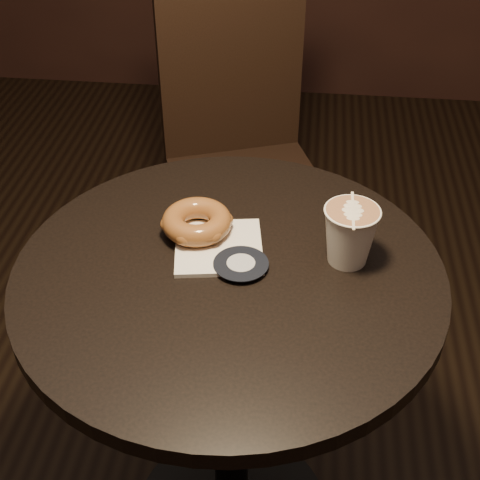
# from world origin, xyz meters

# --- Properties ---
(cafe_table) EXTENTS (0.70, 0.70, 0.75)m
(cafe_table) POSITION_xyz_m (0.00, 0.00, 0.55)
(cafe_table) COLOR black
(cafe_table) RESTS_ON ground
(chair) EXTENTS (0.51, 0.51, 0.99)m
(chair) POSITION_xyz_m (-0.07, 0.80, 0.55)
(chair) COLOR black
(chair) RESTS_ON ground
(pastry_bag) EXTENTS (0.16, 0.16, 0.01)m
(pastry_bag) POSITION_xyz_m (-0.02, 0.05, 0.75)
(pastry_bag) COLOR white
(pastry_bag) RESTS_ON cafe_table
(doughnut) EXTENTS (0.12, 0.12, 0.04)m
(doughnut) POSITION_xyz_m (-0.06, 0.08, 0.78)
(doughnut) COLOR brown
(doughnut) RESTS_ON pastry_bag
(latte_cup) EXTENTS (0.09, 0.09, 0.10)m
(latte_cup) POSITION_xyz_m (0.19, 0.04, 0.80)
(latte_cup) COLOR white
(latte_cup) RESTS_ON cafe_table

